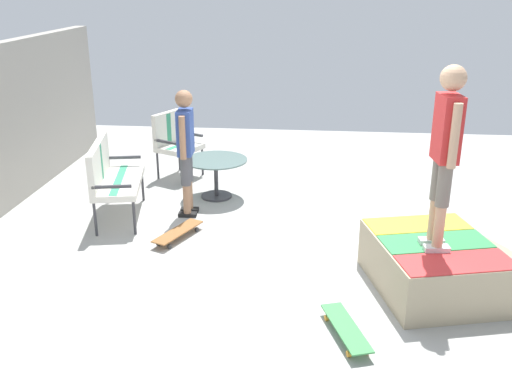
% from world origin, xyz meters
% --- Properties ---
extents(ground_plane, '(12.00, 12.00, 0.10)m').
position_xyz_m(ground_plane, '(0.00, 0.00, -0.05)').
color(ground_plane, '#A8A8A3').
extents(skate_ramp, '(1.73, 2.08, 0.53)m').
position_xyz_m(skate_ramp, '(-0.44, -1.45, 0.26)').
color(skate_ramp, tan).
rests_on(skate_ramp, ground_plane).
extents(patio_bench, '(1.33, 0.78, 1.02)m').
position_xyz_m(patio_bench, '(1.06, 2.43, 0.62)').
color(patio_bench, '#38383D').
rests_on(patio_bench, ground_plane).
extents(patio_chair_near_house, '(0.80, 0.76, 1.02)m').
position_xyz_m(patio_chair_near_house, '(2.83, 2.00, 0.61)').
color(patio_chair_near_house, '#38383D').
rests_on(patio_chair_near_house, ground_plane).
extents(patio_table, '(0.90, 0.90, 0.57)m').
position_xyz_m(patio_table, '(1.94, 1.19, 0.40)').
color(patio_table, '#38383D').
rests_on(patio_table, ground_plane).
extents(person_watching, '(0.48, 0.25, 1.67)m').
position_xyz_m(person_watching, '(1.27, 1.46, 0.97)').
color(person_watching, black).
rests_on(person_watching, ground_plane).
extents(person_skater, '(0.48, 0.27, 1.75)m').
position_xyz_m(person_skater, '(-0.58, -1.37, 1.56)').
color(person_skater, silver).
rests_on(person_skater, skate_ramp).
extents(skateboard_by_bench, '(0.81, 0.50, 0.10)m').
position_xyz_m(skateboard_by_bench, '(0.48, 1.42, 0.08)').
color(skateboard_by_bench, brown).
rests_on(skateboard_by_bench, ground_plane).
extents(skateboard_spare, '(0.82, 0.44, 0.10)m').
position_xyz_m(skateboard_spare, '(-1.39, -0.52, 0.08)').
color(skateboard_spare, '#3F8C4C').
rests_on(skateboard_spare, ground_plane).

